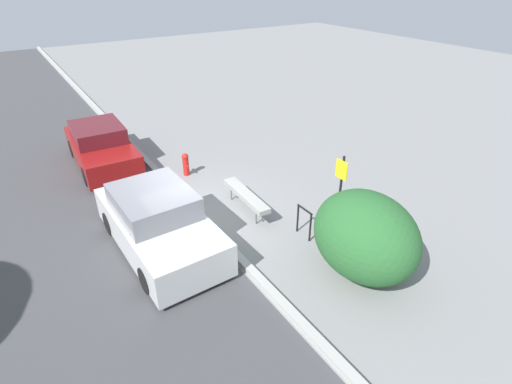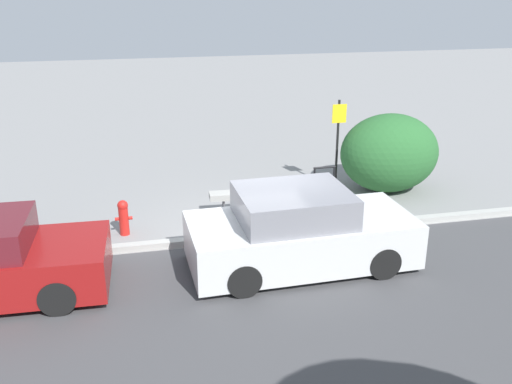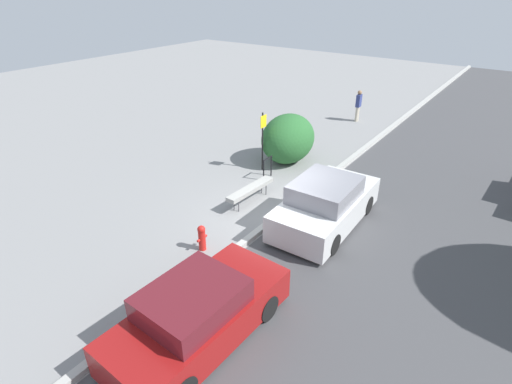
{
  "view_description": "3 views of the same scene",
  "coord_description": "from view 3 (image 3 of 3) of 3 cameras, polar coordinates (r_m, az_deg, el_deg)",
  "views": [
    {
      "loc": [
        8.51,
        -3.68,
        6.1
      ],
      "look_at": [
        0.88,
        1.28,
        0.86
      ],
      "focal_mm": 28.0,
      "sensor_mm": 36.0,
      "label": 1
    },
    {
      "loc": [
        -2.31,
        -10.5,
        5.04
      ],
      "look_at": [
        0.06,
        -0.01,
        1.03
      ],
      "focal_mm": 40.0,
      "sensor_mm": 36.0,
      "label": 2
    },
    {
      "loc": [
        -9.07,
        -5.69,
        6.66
      ],
      "look_at": [
        -0.02,
        0.82,
        0.68
      ],
      "focal_mm": 28.0,
      "sensor_mm": 36.0,
      "label": 3
    }
  ],
  "objects": [
    {
      "name": "shrub_hedge",
      "position": [
        16.19,
        4.6,
        7.6
      ],
      "size": [
        2.49,
        1.98,
        1.97
      ],
      "color": "#28602D",
      "rests_on": "ground_plane"
    },
    {
      "name": "bike_rack",
      "position": [
        14.89,
        1.65,
        3.77
      ],
      "size": [
        0.55,
        0.05,
        0.83
      ],
      "rotation": [
        0.0,
        0.0,
        0.0
      ],
      "color": "black",
      "rests_on": "ground_plane"
    },
    {
      "name": "sign_post",
      "position": [
        15.26,
        0.97,
        7.98
      ],
      "size": [
        0.36,
        0.08,
        2.3
      ],
      "color": "black",
      "rests_on": "ground_plane"
    },
    {
      "name": "bench",
      "position": [
        13.25,
        -0.78,
        0.41
      ],
      "size": [
        2.1,
        0.46,
        0.56
      ],
      "rotation": [
        0.0,
        0.0,
        -0.05
      ],
      "color": "#515156",
      "rests_on": "ground_plane"
    },
    {
      "name": "road_strip",
      "position": [
        11.26,
        26.13,
        -11.47
      ],
      "size": [
        60.0,
        10.0,
        0.01
      ],
      "color": "#424244",
      "rests_on": "ground_plane"
    },
    {
      "name": "fire_hydrant",
      "position": [
        11.09,
        -7.74,
        -6.38
      ],
      "size": [
        0.36,
        0.22,
        0.77
      ],
      "color": "red",
      "rests_on": "ground_plane"
    },
    {
      "name": "ground_plane",
      "position": [
        12.61,
        3.1,
        -3.73
      ],
      "size": [
        60.0,
        60.0,
        0.0
      ],
      "primitive_type": "plane",
      "color": "gray"
    },
    {
      "name": "parked_car_near",
      "position": [
        12.16,
        9.92,
        -1.74
      ],
      "size": [
        4.19,
        1.97,
        1.5
      ],
      "rotation": [
        0.0,
        0.0,
        0.03
      ],
      "color": "black",
      "rests_on": "ground_plane"
    },
    {
      "name": "curb",
      "position": [
        12.57,
        3.11,
        -3.48
      ],
      "size": [
        60.0,
        0.2,
        0.13
      ],
      "color": "#A8A8A3",
      "rests_on": "ground_plane"
    },
    {
      "name": "parked_car_far",
      "position": [
        8.55,
        -8.23,
        -16.93
      ],
      "size": [
        4.11,
        1.87,
        1.39
      ],
      "rotation": [
        0.0,
        0.0,
        -0.03
      ],
      "color": "black",
      "rests_on": "ground_plane"
    },
    {
      "name": "pedestrian",
      "position": [
        21.87,
        14.41,
        11.96
      ],
      "size": [
        0.38,
        0.22,
        1.61
      ],
      "rotation": [
        0.0,
        0.0,
        3.2
      ],
      "color": "#B7AD99",
      "rests_on": "ground_plane"
    }
  ]
}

